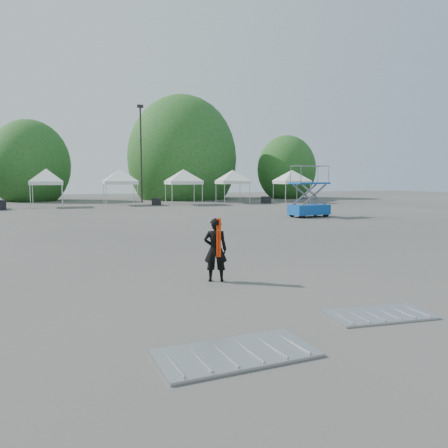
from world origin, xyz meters
name	(u,v)px	position (x,y,z in m)	size (l,w,h in m)	color
ground	(205,259)	(0.00, 0.00, 0.00)	(120.00, 120.00, 0.00)	#474442
light_pole_east	(141,148)	(3.00, 32.00, 5.52)	(0.60, 0.25, 9.80)	black
tree_mid_w	(30,165)	(-8.00, 40.00, 3.93)	(4.16, 4.16, 6.33)	#382314
tree_mid_e	(182,159)	(9.00, 39.00, 4.84)	(5.12, 5.12, 7.79)	#382314
tree_far_e	(286,169)	(22.00, 37.00, 3.63)	(3.84, 3.84, 5.84)	#382314
tent_d	(46,172)	(-5.78, 28.01, 3.06)	(3.79, 3.79, 3.88)	silver
tent_e	(120,172)	(0.53, 28.88, 3.06)	(4.24, 4.24, 3.88)	silver
tent_f	(183,172)	(6.21, 27.40, 3.06)	(4.31, 4.31, 3.88)	silver
tent_g	(233,173)	(11.58, 28.56, 3.06)	(4.03, 4.03, 3.88)	silver
tent_h	(292,173)	(17.52, 27.20, 3.06)	(4.21, 4.21, 3.88)	silver
man	(215,250)	(-0.59, -2.82, 0.78)	(0.65, 0.52, 1.55)	black
scissor_lift	(309,191)	(10.67, 11.99, 1.66)	(2.72, 1.65, 3.30)	#0B4392
barrier_left	(236,353)	(-1.73, -7.17, 0.04)	(2.32, 1.28, 0.07)	#A1A3A9
barrier_mid	(379,314)	(1.38, -6.38, 0.03)	(1.94, 1.09, 0.06)	#A1A3A9
crate_mid	(156,202)	(3.66, 27.62, 0.32)	(0.83, 0.64, 0.64)	black
crate_east	(266,200)	(14.57, 26.98, 0.34)	(0.89, 0.69, 0.69)	black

